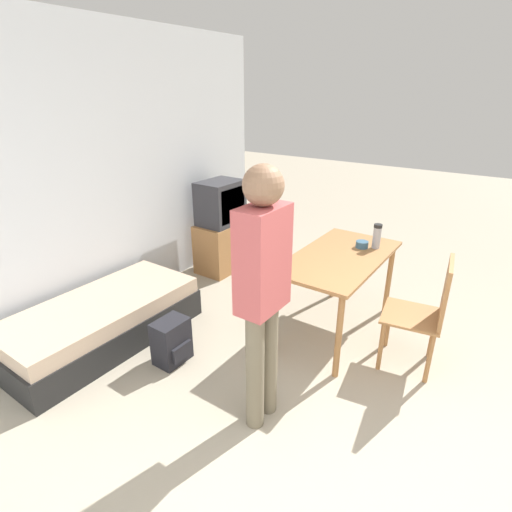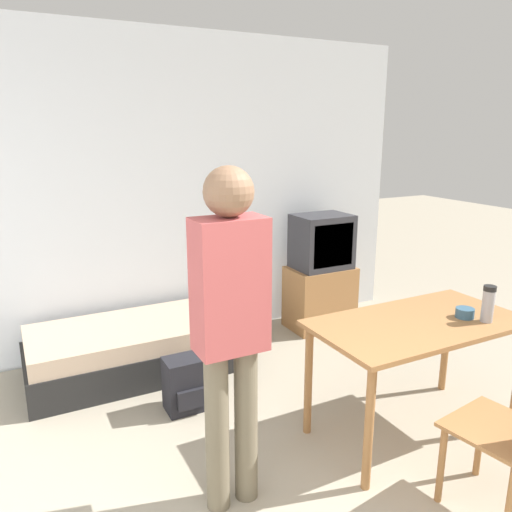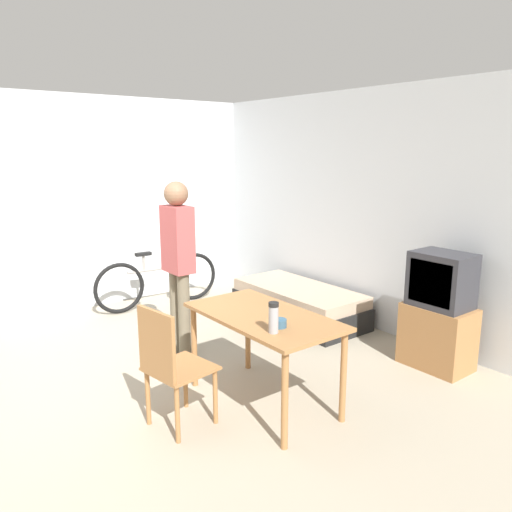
# 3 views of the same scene
# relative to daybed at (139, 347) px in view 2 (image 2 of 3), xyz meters

# --- Properties ---
(wall_back) EXTENTS (5.32, 0.06, 2.70)m
(wall_back) POSITION_rel_daybed_xyz_m (0.13, 0.50, 1.15)
(wall_back) COLOR silver
(wall_back) RESTS_ON ground_plane
(daybed) EXTENTS (1.70, 0.79, 0.40)m
(daybed) POSITION_rel_daybed_xyz_m (0.00, 0.00, 0.00)
(daybed) COLOR black
(daybed) RESTS_ON ground_plane
(tv) EXTENTS (0.62, 0.42, 1.11)m
(tv) POSITION_rel_daybed_xyz_m (1.81, 0.11, 0.33)
(tv) COLOR #9E6B3D
(tv) RESTS_ON ground_plane
(dining_table) EXTENTS (1.32, 0.70, 0.76)m
(dining_table) POSITION_rel_daybed_xyz_m (1.34, -1.62, 0.47)
(dining_table) COLOR #9E6B3D
(dining_table) RESTS_ON ground_plane
(person_standing) EXTENTS (0.34, 0.23, 1.74)m
(person_standing) POSITION_rel_daybed_xyz_m (0.06, -1.66, 0.83)
(person_standing) COLOR #6B604C
(person_standing) RESTS_ON ground_plane
(thermos_flask) EXTENTS (0.07, 0.07, 0.23)m
(thermos_flask) POSITION_rel_daybed_xyz_m (1.70, -1.81, 0.69)
(thermos_flask) COLOR #99999E
(thermos_flask) RESTS_ON dining_table
(mate_bowl) EXTENTS (0.11, 0.11, 0.06)m
(mate_bowl) POSITION_rel_daybed_xyz_m (1.63, -1.71, 0.59)
(mate_bowl) COLOR #335670
(mate_bowl) RESTS_ON dining_table
(backpack) EXTENTS (0.28, 0.24, 0.38)m
(backpack) POSITION_rel_daybed_xyz_m (0.14, -0.72, -0.01)
(backpack) COLOR black
(backpack) RESTS_ON ground_plane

